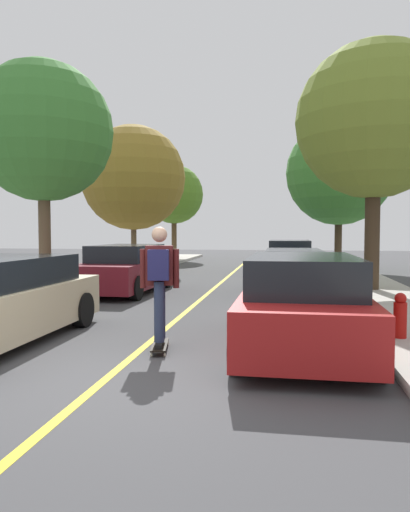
{
  "coord_description": "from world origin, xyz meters",
  "views": [
    {
      "loc": [
        2.1,
        -5.5,
        1.79
      ],
      "look_at": [
        0.09,
        6.99,
        1.13
      ],
      "focal_mm": 33.84,
      "sensor_mm": 36.0,
      "label": 1
    }
  ],
  "objects_px": {
    "skateboard": "(160,345)",
    "street_tree_left_near": "(133,178)",
    "parked_car_left_near": "(125,269)",
    "parked_car_right_nearest": "(302,303)",
    "parked_car_right_near": "(293,272)",
    "street_tree_right_near": "(339,173)",
    "street_tree_left_nearest": "(43,132)",
    "street_tree_left_far": "(174,195)",
    "parked_car_right_far": "(290,257)",
    "fire_hydrant": "(400,316)",
    "skateboarder": "(159,277)",
    "street_tree_right_nearest": "(374,121)"
  },
  "relations": [
    {
      "from": "skateboard",
      "to": "street_tree_left_near",
      "type": "bearing_deg",
      "value": 108.96
    },
    {
      "from": "parked_car_left_near",
      "to": "parked_car_right_nearest",
      "type": "bearing_deg",
      "value": -51.24
    },
    {
      "from": "parked_car_right_near",
      "to": "street_tree_left_near",
      "type": "xyz_separation_m",
      "value": [
        -7.01,
        7.33,
        3.56
      ]
    },
    {
      "from": "parked_car_left_near",
      "to": "street_tree_left_near",
      "type": "bearing_deg",
      "value": 105.75
    },
    {
      "from": "parked_car_left_near",
      "to": "street_tree_right_near",
      "type": "xyz_separation_m",
      "value": [
        7.01,
        9.21,
        3.74
      ]
    },
    {
      "from": "street_tree_left_nearest",
      "to": "street_tree_left_far",
      "type": "bearing_deg",
      "value": 90.0
    },
    {
      "from": "street_tree_left_near",
      "to": "street_tree_left_far",
      "type": "bearing_deg",
      "value": 90.0
    },
    {
      "from": "street_tree_right_near",
      "to": "skateboard",
      "type": "distance_m",
      "value": 16.82
    },
    {
      "from": "parked_car_right_far",
      "to": "street_tree_right_near",
      "type": "xyz_separation_m",
      "value": [
        2.2,
        2.25,
        3.73
      ]
    },
    {
      "from": "street_tree_right_near",
      "to": "fire_hydrant",
      "type": "distance_m",
      "value": 15.36
    },
    {
      "from": "parked_car_right_near",
      "to": "street_tree_right_near",
      "type": "height_order",
      "value": "street_tree_right_near"
    },
    {
      "from": "street_tree_left_far",
      "to": "street_tree_left_near",
      "type": "bearing_deg",
      "value": -90.0
    },
    {
      "from": "parked_car_right_far",
      "to": "street_tree_left_nearest",
      "type": "xyz_separation_m",
      "value": [
        -7.01,
        -7.49,
        3.89
      ]
    },
    {
      "from": "street_tree_right_near",
      "to": "skateboard",
      "type": "relative_size",
      "value": 7.69
    },
    {
      "from": "street_tree_left_far",
      "to": "skateboarder",
      "type": "relative_size",
      "value": 3.29
    },
    {
      "from": "street_tree_right_nearest",
      "to": "street_tree_left_near",
      "type": "bearing_deg",
      "value": 142.83
    },
    {
      "from": "parked_car_right_far",
      "to": "fire_hydrant",
      "type": "distance_m",
      "value": 12.67
    },
    {
      "from": "parked_car_left_near",
      "to": "street_tree_left_nearest",
      "type": "bearing_deg",
      "value": -166.32
    },
    {
      "from": "parked_car_right_far",
      "to": "street_tree_left_far",
      "type": "distance_m",
      "value": 12.02
    },
    {
      "from": "street_tree_left_nearest",
      "to": "skateboarder",
      "type": "height_order",
      "value": "street_tree_left_nearest"
    },
    {
      "from": "skateboarder",
      "to": "street_tree_right_nearest",
      "type": "bearing_deg",
      "value": 59.61
    },
    {
      "from": "parked_car_left_near",
      "to": "parked_car_right_nearest",
      "type": "height_order",
      "value": "parked_car_right_nearest"
    },
    {
      "from": "street_tree_right_nearest",
      "to": "fire_hydrant",
      "type": "distance_m",
      "value": 7.83
    },
    {
      "from": "parked_car_left_near",
      "to": "skateboard",
      "type": "relative_size",
      "value": 4.95
    },
    {
      "from": "parked_car_right_far",
      "to": "skateboard",
      "type": "distance_m",
      "value": 13.6
    },
    {
      "from": "street_tree_right_near",
      "to": "fire_hydrant",
      "type": "height_order",
      "value": "street_tree_right_near"
    },
    {
      "from": "street_tree_right_nearest",
      "to": "street_tree_right_near",
      "type": "distance_m",
      "value": 8.39
    },
    {
      "from": "fire_hydrant",
      "to": "skateboard",
      "type": "xyz_separation_m",
      "value": [
        -3.6,
        -0.84,
        -0.4
      ]
    },
    {
      "from": "parked_car_right_near",
      "to": "parked_car_left_near",
      "type": "bearing_deg",
      "value": -174.32
    },
    {
      "from": "fire_hydrant",
      "to": "skateboarder",
      "type": "bearing_deg",
      "value": -166.29
    },
    {
      "from": "street_tree_left_nearest",
      "to": "street_tree_right_near",
      "type": "height_order",
      "value": "street_tree_right_near"
    },
    {
      "from": "street_tree_left_near",
      "to": "fire_hydrant",
      "type": "relative_size",
      "value": 9.18
    },
    {
      "from": "parked_car_right_near",
      "to": "skateboarder",
      "type": "bearing_deg",
      "value": -106.72
    },
    {
      "from": "parked_car_left_near",
      "to": "skateboard",
      "type": "xyz_separation_m",
      "value": [
        2.7,
        -6.47,
        -0.59
      ]
    },
    {
      "from": "street_tree_right_near",
      "to": "parked_car_right_nearest",
      "type": "bearing_deg",
      "value": -98.25
    },
    {
      "from": "street_tree_left_near",
      "to": "street_tree_right_nearest",
      "type": "xyz_separation_m",
      "value": [
        9.21,
        -6.98,
        0.66
      ]
    },
    {
      "from": "parked_car_left_near",
      "to": "street_tree_left_nearest",
      "type": "height_order",
      "value": "street_tree_left_nearest"
    },
    {
      "from": "street_tree_right_near",
      "to": "parked_car_left_near",
      "type": "bearing_deg",
      "value": -127.28
    },
    {
      "from": "parked_car_right_nearest",
      "to": "parked_car_right_near",
      "type": "bearing_deg",
      "value": 90.0
    },
    {
      "from": "parked_car_right_nearest",
      "to": "parked_car_left_near",
      "type": "bearing_deg",
      "value": 128.76
    },
    {
      "from": "street_tree_left_far",
      "to": "street_tree_right_nearest",
      "type": "bearing_deg",
      "value": -58.94
    },
    {
      "from": "street_tree_left_nearest",
      "to": "fire_hydrant",
      "type": "distance_m",
      "value": 10.73
    },
    {
      "from": "parked_car_left_near",
      "to": "street_tree_left_far",
      "type": "height_order",
      "value": "street_tree_left_far"
    },
    {
      "from": "street_tree_left_far",
      "to": "fire_hydrant",
      "type": "relative_size",
      "value": 8.23
    },
    {
      "from": "street_tree_right_nearest",
      "to": "street_tree_right_near",
      "type": "relative_size",
      "value": 1.04
    },
    {
      "from": "fire_hydrant",
      "to": "skateboarder",
      "type": "relative_size",
      "value": 0.4
    },
    {
      "from": "street_tree_left_nearest",
      "to": "skateboarder",
      "type": "distance_m",
      "value": 8.47
    },
    {
      "from": "street_tree_left_far",
      "to": "street_tree_right_nearest",
      "type": "xyz_separation_m",
      "value": [
        9.21,
        -15.29,
        0.8
      ]
    },
    {
      "from": "parked_car_left_near",
      "to": "street_tree_right_near",
      "type": "distance_m",
      "value": 12.16
    },
    {
      "from": "fire_hydrant",
      "to": "skateboarder",
      "type": "distance_m",
      "value": 3.75
    }
  ]
}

